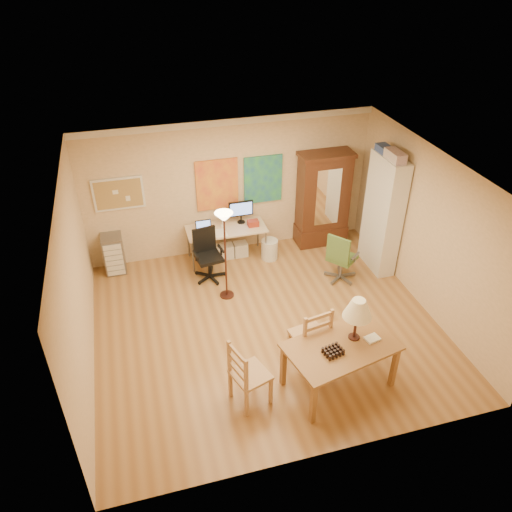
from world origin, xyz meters
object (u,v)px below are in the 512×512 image
object	(u,v)px
office_chair_green	(340,267)
bookshelf	(383,214)
dining_table	(347,335)
computer_desk	(228,239)
office_chair_black	(209,265)
armoire	(322,205)

from	to	relation	value
office_chair_green	bookshelf	size ratio (longest dim) A/B	0.44
dining_table	office_chair_green	bearing A→B (deg)	67.19
dining_table	office_chair_green	distance (m)	2.60
dining_table	computer_desk	world-z (taller)	dining_table
office_chair_green	dining_table	bearing A→B (deg)	-112.81
office_chair_black	office_chair_green	distance (m)	2.43
office_chair_black	armoire	world-z (taller)	armoire
office_chair_green	bookshelf	xyz separation A→B (m)	(0.87, 0.26, 0.84)
armoire	computer_desk	bearing A→B (deg)	-177.56
dining_table	armoire	xyz separation A→B (m)	(1.13, 3.68, -0.04)
armoire	office_chair_green	bearing A→B (deg)	-96.21
computer_desk	armoire	size ratio (longest dim) A/B	0.78
office_chair_black	bookshelf	world-z (taller)	bookshelf
office_chair_green	armoire	size ratio (longest dim) A/B	0.51
office_chair_black	armoire	xyz separation A→B (m)	(2.47, 0.64, 0.59)
armoire	bookshelf	xyz separation A→B (m)	(0.72, -1.10, 0.26)
office_chair_green	armoire	xyz separation A→B (m)	(0.15, 1.35, 0.58)
bookshelf	armoire	bearing A→B (deg)	123.31
dining_table	armoire	world-z (taller)	armoire
armoire	dining_table	bearing A→B (deg)	-107.01
computer_desk	dining_table	bearing A→B (deg)	-76.68
bookshelf	dining_table	bearing A→B (deg)	-125.52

